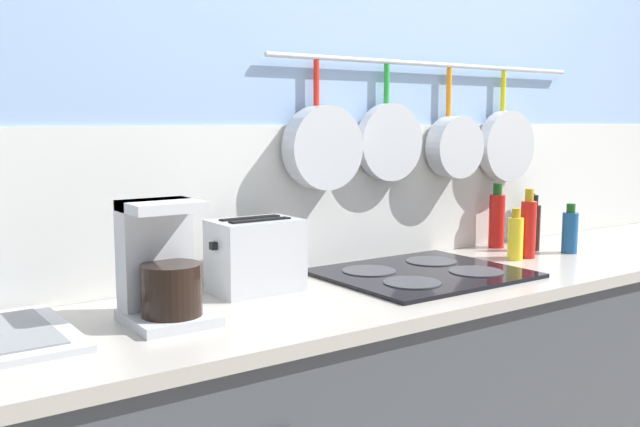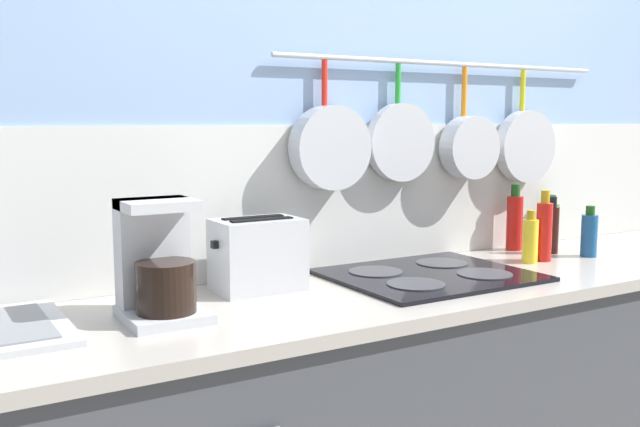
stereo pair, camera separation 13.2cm
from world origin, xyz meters
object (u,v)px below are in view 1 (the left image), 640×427
coffee_maker (162,271)px  bottle_sesame_oil (570,231)px  bottle_dish_soap (515,237)px  bottle_hot_sauce (528,228)px  toaster (255,255)px  bottle_vinegar (497,219)px  bottle_olive_oil (534,226)px  bottle_cooking_wine (529,221)px

coffee_maker → bottle_sesame_oil: size_ratio=1.61×
bottle_dish_soap → bottle_hot_sauce: (0.06, 0.00, 0.03)m
toaster → bottle_sesame_oil: (1.19, -0.14, -0.02)m
bottle_vinegar → bottle_olive_oil: 0.13m
bottle_dish_soap → bottle_vinegar: bottle_vinegar is taller
coffee_maker → toaster: coffee_maker is taller
coffee_maker → bottle_cooking_wine: coffee_maker is taller
coffee_maker → bottle_hot_sauce: size_ratio=1.19×
bottle_cooking_wine → bottle_sesame_oil: bearing=-106.8°
coffee_maker → toaster: (0.32, 0.12, -0.02)m
bottle_dish_soap → bottle_olive_oil: size_ratio=0.87×
bottle_hot_sauce → bottle_vinegar: bearing=71.3°
bottle_dish_soap → bottle_sesame_oil: 0.26m
bottle_olive_oil → bottle_cooking_wine: (0.13, 0.12, -0.01)m
coffee_maker → bottle_cooking_wine: (1.58, 0.22, -0.03)m
bottle_sesame_oil → bottle_hot_sauce: bearing=172.2°
bottle_cooking_wine → coffee_maker: bearing=-172.1°
bottle_dish_soap → bottle_sesame_oil: bottle_sesame_oil is taller
coffee_maker → bottle_sesame_oil: coffee_maker is taller
coffee_maker → bottle_sesame_oil: 1.51m
bottle_hot_sauce → bottle_sesame_oil: size_ratio=1.35×
bottle_dish_soap → bottle_hot_sauce: 0.07m
bottle_sesame_oil → bottle_cooking_wine: (0.07, 0.23, 0.01)m
bottle_vinegar → bottle_olive_oil: bearing=-61.0°
bottle_hot_sauce → bottle_dish_soap: bearing=-179.9°
bottle_vinegar → coffee_maker: bearing=-171.4°
toaster → bottle_sesame_oil: size_ratio=1.44×
bottle_olive_oil → bottle_cooking_wine: 0.18m
bottle_dish_soap → bottle_sesame_oil: bearing=-5.8°
toaster → bottle_hot_sauce: (0.99, -0.11, 0.00)m
coffee_maker → bottle_dish_soap: coffee_maker is taller
bottle_dish_soap → toaster: bearing=173.3°
bottle_dish_soap → bottle_olive_oil: bottle_olive_oil is taller
bottle_sesame_oil → bottle_vinegar: bearing=119.7°
bottle_cooking_wine → toaster: bearing=-175.7°
coffee_maker → bottle_vinegar: size_ratio=1.19×
bottle_olive_oil → bottle_sesame_oil: 0.12m
bottle_cooking_wine → bottle_olive_oil: bearing=-136.7°
coffee_maker → bottle_cooking_wine: bearing=7.9°
coffee_maker → toaster: size_ratio=1.12×
toaster → bottle_vinegar: 1.06m
toaster → bottle_dish_soap: 0.94m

